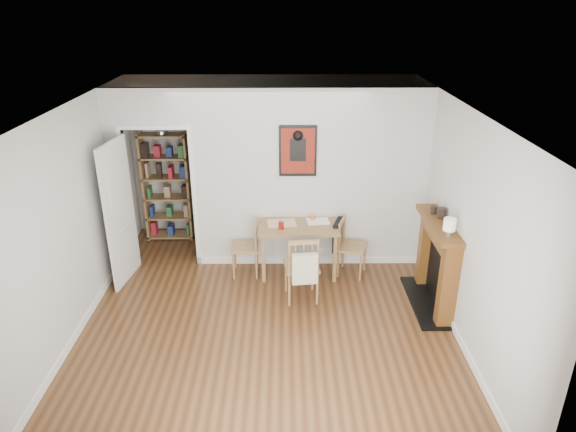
{
  "coord_description": "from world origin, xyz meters",
  "views": [
    {
      "loc": [
        0.21,
        -5.48,
        3.72
      ],
      "look_at": [
        0.26,
        0.6,
        1.1
      ],
      "focal_mm": 32.0,
      "sensor_mm": 36.0,
      "label": 1
    }
  ],
  "objects_px": {
    "notebook": "(318,221)",
    "ceramic_jar_b": "(434,210)",
    "dining_table": "(299,230)",
    "red_glass": "(281,225)",
    "chair_left": "(245,248)",
    "chair_right": "(351,247)",
    "bookshelf": "(167,187)",
    "ceramic_jar_a": "(442,213)",
    "orange_fruit": "(313,218)",
    "mantel_lamp": "(449,226)",
    "fireplace": "(438,261)",
    "chair_front": "(302,266)"
  },
  "relations": [
    {
      "from": "chair_front",
      "to": "ceramic_jar_b",
      "type": "relative_size",
      "value": 9.23
    },
    {
      "from": "bookshelf",
      "to": "chair_left",
      "type": "bearing_deg",
      "value": -43.1
    },
    {
      "from": "bookshelf",
      "to": "red_glass",
      "type": "xyz_separation_m",
      "value": [
        1.84,
        -1.33,
        -0.07
      ]
    },
    {
      "from": "dining_table",
      "to": "fireplace",
      "type": "xyz_separation_m",
      "value": [
        1.74,
        -0.85,
        -0.05
      ]
    },
    {
      "from": "chair_right",
      "to": "ceramic_jar_b",
      "type": "distance_m",
      "value": 1.34
    },
    {
      "from": "chair_left",
      "to": "chair_right",
      "type": "height_order",
      "value": "chair_right"
    },
    {
      "from": "red_glass",
      "to": "bookshelf",
      "type": "bearing_deg",
      "value": 144.15
    },
    {
      "from": "dining_table",
      "to": "fireplace",
      "type": "relative_size",
      "value": 0.89
    },
    {
      "from": "mantel_lamp",
      "to": "ceramic_jar_b",
      "type": "distance_m",
      "value": 0.69
    },
    {
      "from": "ceramic_jar_a",
      "to": "ceramic_jar_b",
      "type": "xyz_separation_m",
      "value": [
        -0.06,
        0.14,
        -0.02
      ]
    },
    {
      "from": "fireplace",
      "to": "bookshelf",
      "type": "bearing_deg",
      "value": 152.08
    },
    {
      "from": "notebook",
      "to": "chair_left",
      "type": "bearing_deg",
      "value": -172.59
    },
    {
      "from": "chair_front",
      "to": "notebook",
      "type": "bearing_deg",
      "value": 72.41
    },
    {
      "from": "dining_table",
      "to": "chair_front",
      "type": "distance_m",
      "value": 0.75
    },
    {
      "from": "dining_table",
      "to": "chair_front",
      "type": "height_order",
      "value": "chair_front"
    },
    {
      "from": "bookshelf",
      "to": "ceramic_jar_b",
      "type": "distance_m",
      "value": 4.19
    },
    {
      "from": "fireplace",
      "to": "ceramic_jar_a",
      "type": "xyz_separation_m",
      "value": [
        0.02,
        0.13,
        0.61
      ]
    },
    {
      "from": "mantel_lamp",
      "to": "ceramic_jar_a",
      "type": "height_order",
      "value": "mantel_lamp"
    },
    {
      "from": "fireplace",
      "to": "notebook",
      "type": "xyz_separation_m",
      "value": [
        -1.47,
        0.93,
        0.15
      ]
    },
    {
      "from": "ceramic_jar_a",
      "to": "bookshelf",
      "type": "bearing_deg",
      "value": 153.69
    },
    {
      "from": "bookshelf",
      "to": "notebook",
      "type": "relative_size",
      "value": 5.64
    },
    {
      "from": "bookshelf",
      "to": "ceramic_jar_a",
      "type": "relative_size",
      "value": 13.46
    },
    {
      "from": "fireplace",
      "to": "ceramic_jar_a",
      "type": "relative_size",
      "value": 9.48
    },
    {
      "from": "ceramic_jar_a",
      "to": "chair_right",
      "type": "bearing_deg",
      "value": 147.25
    },
    {
      "from": "notebook",
      "to": "ceramic_jar_b",
      "type": "bearing_deg",
      "value": -24.64
    },
    {
      "from": "dining_table",
      "to": "fireplace",
      "type": "distance_m",
      "value": 1.94
    },
    {
      "from": "chair_left",
      "to": "bookshelf",
      "type": "height_order",
      "value": "bookshelf"
    },
    {
      "from": "chair_left",
      "to": "orange_fruit",
      "type": "height_order",
      "value": "same"
    },
    {
      "from": "chair_right",
      "to": "fireplace",
      "type": "bearing_deg",
      "value": -38.0
    },
    {
      "from": "chair_right",
      "to": "chair_front",
      "type": "distance_m",
      "value": 0.98
    },
    {
      "from": "notebook",
      "to": "ceramic_jar_a",
      "type": "height_order",
      "value": "ceramic_jar_a"
    },
    {
      "from": "red_glass",
      "to": "notebook",
      "type": "distance_m",
      "value": 0.57
    },
    {
      "from": "chair_left",
      "to": "mantel_lamp",
      "type": "xyz_separation_m",
      "value": [
        2.45,
        -1.2,
        0.88
      ]
    },
    {
      "from": "bookshelf",
      "to": "mantel_lamp",
      "type": "relative_size",
      "value": 7.95
    },
    {
      "from": "fireplace",
      "to": "red_glass",
      "type": "bearing_deg",
      "value": 160.61
    },
    {
      "from": "notebook",
      "to": "ceramic_jar_b",
      "type": "xyz_separation_m",
      "value": [
        1.42,
        -0.65,
        0.45
      ]
    },
    {
      "from": "chair_front",
      "to": "ceramic_jar_a",
      "type": "height_order",
      "value": "ceramic_jar_a"
    },
    {
      "from": "red_glass",
      "to": "orange_fruit",
      "type": "relative_size",
      "value": 1.35
    },
    {
      "from": "chair_front",
      "to": "mantel_lamp",
      "type": "distance_m",
      "value": 1.93
    },
    {
      "from": "fireplace",
      "to": "orange_fruit",
      "type": "distance_m",
      "value": 1.83
    },
    {
      "from": "mantel_lamp",
      "to": "chair_left",
      "type": "bearing_deg",
      "value": 153.9
    },
    {
      "from": "chair_left",
      "to": "ceramic_jar_b",
      "type": "height_order",
      "value": "ceramic_jar_b"
    },
    {
      "from": "red_glass",
      "to": "dining_table",
      "type": "bearing_deg",
      "value": 30.69
    },
    {
      "from": "chair_left",
      "to": "red_glass",
      "type": "height_order",
      "value": "red_glass"
    },
    {
      "from": "chair_left",
      "to": "ceramic_jar_b",
      "type": "relative_size",
      "value": 8.15
    },
    {
      "from": "bookshelf",
      "to": "chair_front",
      "type": "bearing_deg",
      "value": -42.08
    },
    {
      "from": "dining_table",
      "to": "red_glass",
      "type": "relative_size",
      "value": 11.49
    },
    {
      "from": "orange_fruit",
      "to": "dining_table",
      "type": "bearing_deg",
      "value": -147.92
    },
    {
      "from": "dining_table",
      "to": "notebook",
      "type": "bearing_deg",
      "value": 15.59
    },
    {
      "from": "bookshelf",
      "to": "ceramic_jar_b",
      "type": "height_order",
      "value": "bookshelf"
    }
  ]
}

